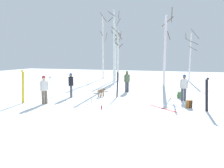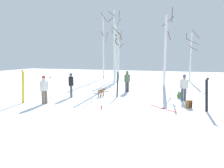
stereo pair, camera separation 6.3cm
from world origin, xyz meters
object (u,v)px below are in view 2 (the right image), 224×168
object	(u,v)px
ski_poles_0	(50,87)
backpack_1	(189,104)
ski_pair_planted_1	(117,85)
birch_tree_1	(116,51)
person_0	(71,83)
birch_tree_3	(114,46)
ski_pair_planted_0	(207,95)
birch_tree_5	(191,56)
birch_tree_0	(103,47)
person_3	(184,86)
person_1	(127,80)
backpack_0	(180,95)
ski_pair_lying_1	(102,92)
dog	(101,91)
ski_pair_lying_0	(162,108)
birch_tree_4	(166,49)
water_bottle_0	(101,107)
birch_tree_2	(118,55)
person_2	(44,88)
ski_pair_planted_2	(23,87)

from	to	relation	value
ski_poles_0	backpack_1	size ratio (longest dim) A/B	3.44
ski_pair_planted_1	birch_tree_1	world-z (taller)	birch_tree_1
person_0	birch_tree_3	world-z (taller)	birch_tree_3
ski_pair_planted_0	birch_tree_5	world-z (taller)	birch_tree_5
backpack_1	birch_tree_0	bearing A→B (deg)	127.46
person_3	backpack_1	bearing A→B (deg)	-82.21
person_1	birch_tree_0	world-z (taller)	birch_tree_0
backpack_0	birch_tree_5	world-z (taller)	birch_tree_5
person_0	ski_pair_planted_0	xyz separation A→B (m)	(8.55, -1.21, -0.10)
ski_pair_lying_1	birch_tree_3	world-z (taller)	birch_tree_3
dog	ski_pair_lying_0	size ratio (longest dim) A/B	0.54
birch_tree_3	person_3	bearing A→B (deg)	-42.73
person_3	birch_tree_4	size ratio (longest dim) A/B	0.24
backpack_0	water_bottle_0	bearing A→B (deg)	-132.17
ski_pair_lying_1	backpack_1	xyz separation A→B (m)	(6.40, -3.14, 0.20)
water_bottle_0	person_0	bearing A→B (deg)	142.44
backpack_0	birch_tree_2	distance (m)	11.13
person_3	ski_pair_planted_1	world-z (taller)	ski_pair_planted_1
ski_pair_planted_1	birch_tree_0	world-z (taller)	birch_tree_0
ski_pair_lying_0	person_3	bearing A→B (deg)	64.76
birch_tree_3	ski_pair_lying_1	bearing A→B (deg)	-85.06
person_2	person_0	bearing A→B (deg)	76.88
person_3	birch_tree_3	distance (m)	9.41
birch_tree_2	person_3	bearing A→B (deg)	-52.55
birch_tree_1	ski_poles_0	bearing A→B (deg)	-94.97
person_3	birch_tree_0	distance (m)	14.82
ski_pair_planted_1	birch_tree_0	bearing A→B (deg)	114.77
person_0	ski_pair_planted_0	distance (m)	8.64
person_3	water_bottle_0	bearing A→B (deg)	-139.87
birch_tree_0	birch_tree_3	bearing A→B (deg)	-58.59
ski_pair_planted_0	birch_tree_0	distance (m)	17.28
dog	backpack_0	distance (m)	5.47
ski_pair_lying_0	ski_poles_0	xyz separation A→B (m)	(-7.47, 0.41, 0.80)
ski_pair_planted_0	birch_tree_3	size ratio (longest dim) A/B	0.24
birch_tree_2	birch_tree_4	xyz separation A→B (m)	(5.47, -2.74, 0.53)
person_0	birch_tree_1	size ratio (longest dim) A/B	0.26
birch_tree_0	birch_tree_2	size ratio (longest dim) A/B	1.43
person_3	backpack_0	bearing A→B (deg)	104.17
dog	person_2	bearing A→B (deg)	-128.62
ski_pair_planted_2	water_bottle_0	size ratio (longest dim) A/B	9.61
ski_poles_0	birch_tree_5	world-z (taller)	birch_tree_5
birch_tree_0	birch_tree_1	world-z (taller)	birch_tree_0
birch_tree_3	birch_tree_2	bearing A→B (deg)	98.91
person_2	ski_pair_planted_2	xyz separation A→B (m)	(-1.37, -0.21, 0.03)
ski_pair_planted_2	water_bottle_0	xyz separation A→B (m)	(5.11, 0.04, -0.91)
backpack_0	birch_tree_3	world-z (taller)	birch_tree_3
person_1	water_bottle_0	size ratio (longest dim) A/B	8.07
ski_pair_planted_0	birch_tree_4	world-z (taller)	birch_tree_4
ski_pair_lying_0	backpack_0	world-z (taller)	backpack_0
ski_pair_planted_2	birch_tree_1	world-z (taller)	birch_tree_1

